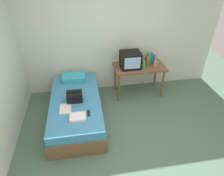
{
  "coord_description": "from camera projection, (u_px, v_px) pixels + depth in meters",
  "views": [
    {
      "loc": [
        -0.61,
        -2.24,
        2.84
      ],
      "look_at": [
        -0.08,
        1.01,
        0.59
      ],
      "focal_mm": 31.24,
      "sensor_mm": 36.0,
      "label": 1
    }
  ],
  "objects": [
    {
      "name": "pillow",
      "position": [
        74.0,
        78.0,
        4.4
      ],
      "size": [
        0.51,
        0.35,
        0.12
      ],
      "primitive_type": "cube",
      "color": "#33A8B7",
      "rests_on": "bed"
    },
    {
      "name": "remote_silver",
      "position": [
        67.0,
        96.0,
        3.91
      ],
      "size": [
        0.04,
        0.14,
        0.02
      ],
      "primitive_type": "cube",
      "color": "#B7B7BC",
      "rests_on": "bed"
    },
    {
      "name": "handbag",
      "position": [
        75.0,
        97.0,
        3.74
      ],
      "size": [
        0.3,
        0.2,
        0.22
      ],
      "color": "black",
      "rests_on": "bed"
    },
    {
      "name": "book_row",
      "position": [
        151.0,
        58.0,
        4.52
      ],
      "size": [
        0.22,
        0.17,
        0.25
      ],
      "color": "#CC7233",
      "rests_on": "desk"
    },
    {
      "name": "remote_dark",
      "position": [
        89.0,
        113.0,
        3.49
      ],
      "size": [
        0.04,
        0.16,
        0.02
      ],
      "primitive_type": "cube",
      "color": "black",
      "rests_on": "bed"
    },
    {
      "name": "picture_frame",
      "position": [
        156.0,
        64.0,
        4.38
      ],
      "size": [
        0.11,
        0.02,
        0.15
      ],
      "primitive_type": "cube",
      "color": "#9E754C",
      "rests_on": "desk"
    },
    {
      "name": "tv",
      "position": [
        130.0,
        60.0,
        4.31
      ],
      "size": [
        0.44,
        0.39,
        0.36
      ],
      "color": "black",
      "rests_on": "desk"
    },
    {
      "name": "ground_plane",
      "position": [
        125.0,
        146.0,
        3.51
      ],
      "size": [
        8.0,
        8.0,
        0.0
      ],
      "primitive_type": "plane",
      "color": "#4C6B56"
    },
    {
      "name": "desk",
      "position": [
        139.0,
        70.0,
        4.5
      ],
      "size": [
        1.16,
        0.6,
        0.74
      ],
      "color": "brown",
      "rests_on": "ground"
    },
    {
      "name": "water_bottle",
      "position": [
        144.0,
        65.0,
        4.31
      ],
      "size": [
        0.07,
        0.07,
        0.18
      ],
      "primitive_type": "cylinder",
      "color": "green",
      "rests_on": "desk"
    },
    {
      "name": "wall_back",
      "position": [
        108.0,
        38.0,
        4.4
      ],
      "size": [
        5.2,
        0.1,
        2.6
      ],
      "primitive_type": "cube",
      "color": "silver",
      "rests_on": "ground"
    },
    {
      "name": "folded_towel",
      "position": [
        78.0,
        117.0,
        3.38
      ],
      "size": [
        0.28,
        0.22,
        0.05
      ],
      "primitive_type": "cube",
      "color": "white",
      "rests_on": "bed"
    },
    {
      "name": "bed",
      "position": [
        76.0,
        108.0,
        3.99
      ],
      "size": [
        1.0,
        2.0,
        0.49
      ],
      "color": "brown",
      "rests_on": "ground"
    },
    {
      "name": "magazine",
      "position": [
        65.0,
        109.0,
        3.6
      ],
      "size": [
        0.21,
        0.29,
        0.01
      ],
      "primitive_type": "cube",
      "color": "white",
      "rests_on": "bed"
    }
  ]
}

